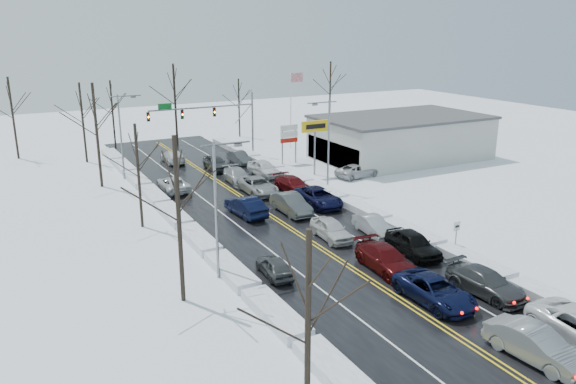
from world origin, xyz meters
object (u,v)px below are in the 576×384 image
flagpole (292,104)px  oncoming_car_0 (246,215)px  dealership_building (401,137)px  tires_plus_sign (315,130)px  traffic_signal_mast (214,115)px

flagpole → oncoming_car_0: flagpole is taller
dealership_building → tires_plus_sign: bearing=-171.5°
traffic_signal_mast → dealership_building: bearing=-25.9°
traffic_signal_mast → flagpole: (11.72, 2.01, 0.45)m
tires_plus_sign → oncoming_car_0: bearing=-143.0°
traffic_signal_mast → dealership_building: size_ratio=0.65×
traffic_signal_mast → dealership_building: (20.53, -9.99, -2.82)m
traffic_signal_mast → dealership_building: 23.01m
traffic_signal_mast → flagpole: size_ratio=1.33×
flagpole → dealership_building: size_ratio=0.49×
tires_plus_sign → flagpole: size_ratio=0.60×
oncoming_car_0 → traffic_signal_mast: bearing=-108.1°
dealership_building → oncoming_car_0: 28.34m
flagpole → dealership_building: bearing=-53.7°
flagpole → traffic_signal_mast: bearing=-170.3°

